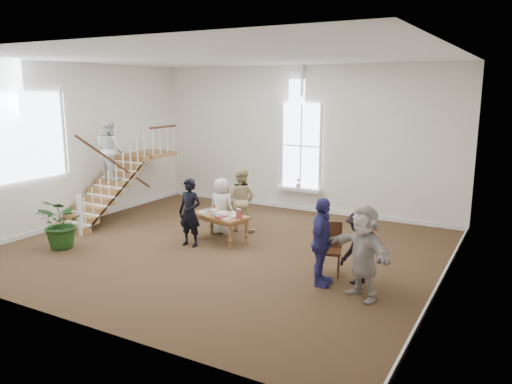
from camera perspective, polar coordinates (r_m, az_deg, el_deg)
The scene contains 12 objects.
ground at distance 12.20m, azimuth -3.64°, elevation -6.43°, with size 10.00×10.00×0.00m, color #402D19.
room_shell at distance 15.83m, azimuth 5.00°, elevation -0.69°, with size 10.49×10.00×10.00m.
staircase at distance 15.10m, azimuth -16.13°, elevation 2.99°, with size 1.10×4.10×2.92m.
library_table at distance 12.57m, azimuth -4.12°, elevation -2.93°, with size 1.63×1.09×0.76m.
police_officer at distance 12.26m, azimuth -7.57°, elevation -2.35°, with size 0.61×0.40×1.67m, color black.
elderly_woman at distance 13.21m, azimuth -3.97°, elevation -1.61°, with size 0.74×0.48×1.51m, color silver.
person_yellow at distance 13.44m, azimuth -1.74°, elevation -0.85°, with size 0.84×0.66×1.74m, color #CAB57E.
woman_cluster_a at distance 9.81m, azimuth 7.50°, elevation -5.71°, with size 1.03×0.43×1.75m, color navy.
woman_cluster_b at distance 10.07m, azimuth 11.63°, elevation -6.26°, with size 0.94×0.54×1.46m, color black.
woman_cluster_c at distance 9.35m, azimuth 12.19°, elevation -6.76°, with size 1.63×0.52×1.75m, color #B7ADA5.
floor_plant at distance 12.88m, azimuth -21.24°, elevation -3.35°, with size 1.12×0.97×1.24m, color #1A3E13.
side_chair at distance 10.52m, azimuth 8.46°, elevation -5.99°, with size 0.59×0.59×1.10m.
Camera 1 is at (6.33, -9.70, 3.81)m, focal length 35.00 mm.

